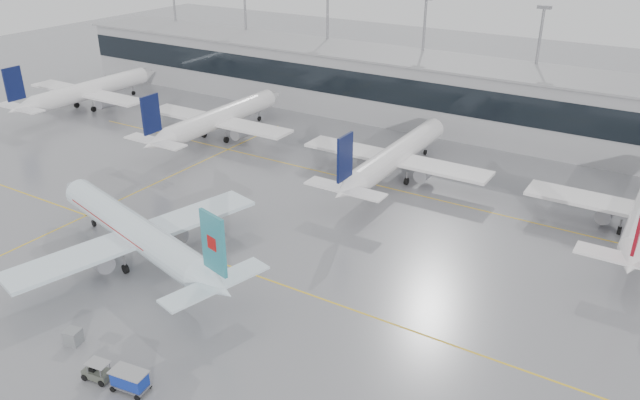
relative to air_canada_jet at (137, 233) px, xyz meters
The scene contains 15 objects.
ground 15.85m from the air_canada_jet, 17.56° to the left, with size 320.00×320.00×0.00m, color gray.
taxi_line_main 15.84m from the air_canada_jet, 17.56° to the left, with size 120.00×0.25×0.01m, color yellow.
taxi_line_north 37.81m from the air_canada_jet, 67.06° to the left, with size 120.00×0.25×0.01m, color yellow.
taxi_line_cross 25.21m from the air_canada_jet, 127.99° to the left, with size 0.25×60.00×0.01m, color yellow.
terminal 68.27m from the air_canada_jet, 77.59° to the left, with size 180.00×15.00×12.00m, color #97979B.
terminal_glass 60.99m from the air_canada_jet, 76.07° to the left, with size 180.00×0.20×5.00m, color black.
terminal_roof 68.74m from the air_canada_jet, 77.59° to the left, with size 182.00×16.00×0.40m, color gray.
light_masts 74.71m from the air_canada_jet, 78.59° to the left, with size 156.40×1.00×22.60m.
air_canada_jet is the anchor object (origin of this frame).
parked_jet_a 67.32m from the air_canada_jet, 145.29° to the left, with size 29.64×36.96×11.72m.
parked_jet_b 43.39m from the air_canada_jet, 117.95° to the left, with size 29.64×36.96×11.72m.
parked_jet_c 41.04m from the air_canada_jet, 69.07° to the left, with size 29.64×36.96×11.72m.
baggage_tug 20.65m from the air_canada_jet, 53.87° to the right, with size 3.88×1.94×1.85m.
baggage_cart 22.46m from the air_canada_jet, 45.66° to the right, with size 3.48×2.27×2.01m.
gse_unit 15.85m from the air_canada_jet, 67.28° to the right, with size 1.48×1.37×1.48m, color gray.
Camera 1 is at (37.08, -47.54, 38.12)m, focal length 35.00 mm.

